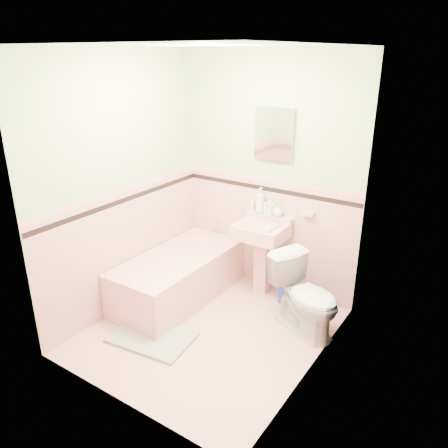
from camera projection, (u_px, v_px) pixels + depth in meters
The scene contains 32 objects.
floor at pixel (209, 330), 4.15m from camera, with size 2.20×2.20×0.00m, color #E8A598.
ceiling at pixel (205, 45), 3.24m from camera, with size 2.20×2.20×0.00m, color white.
wall_back at pixel (269, 177), 4.55m from camera, with size 2.50×2.50×0.00m, color beige.
wall_front at pixel (109, 251), 2.85m from camera, with size 2.50×2.50×0.00m, color beige.
wall_left at pixel (123, 187), 4.21m from camera, with size 2.50×2.50×0.00m, color beige.
wall_right at pixel (320, 230), 3.18m from camera, with size 2.50×2.50×0.00m, color beige.
wainscot_back at pixel (267, 235), 4.78m from camera, with size 2.00×2.00×0.00m, color #EBAA9D.
wainscot_front at pixel (119, 335), 3.09m from camera, with size 2.00×2.00×0.00m, color #EBAA9D.
wainscot_left at pixel (129, 249), 4.44m from camera, with size 2.20×2.20×0.00m, color #EBAA9D.
wainscot_right at pixel (312, 307), 3.43m from camera, with size 2.20×2.20×0.00m, color #EBAA9D.
accent_back at pixel (268, 189), 4.58m from camera, with size 2.00×2.00×0.00m, color black.
accent_front at pixel (113, 268), 2.91m from camera, with size 2.00×2.00×0.00m, color black.
accent_left at pixel (125, 200), 4.25m from camera, with size 2.20×2.20×0.00m, color black.
accent_right at pixel (316, 246), 3.24m from camera, with size 2.20×2.20×0.00m, color black.
cap_back at pixel (268, 180), 4.55m from camera, with size 2.00×2.00×0.00m, color pink.
cap_front at pixel (111, 254), 2.87m from camera, with size 2.00×2.00×0.00m, color pink.
cap_left at pixel (124, 190), 4.22m from camera, with size 2.20×2.20×0.00m, color pink.
cap_right at pixel (317, 233), 3.20m from camera, with size 2.20×2.20×0.00m, color pink.
bathtub at pixel (179, 278), 4.65m from camera, with size 0.70×1.50×0.45m, color #E3A093.
tub_faucet at pixel (217, 222), 5.06m from camera, with size 0.04×0.04×0.12m, color silver.
sink at pixel (260, 260), 4.65m from camera, with size 0.51×0.48×0.80m, color #E3A093, non-canonical shape.
sink_faucet at pixel (268, 208), 4.56m from camera, with size 0.02×0.02×0.10m, color silver.
medicine_cabinet at pixel (274, 134), 4.34m from camera, with size 0.41×0.04×0.51m, color white.
soap_dish at pixel (308, 214), 4.39m from camera, with size 0.12×0.07×0.04m, color #E3A093.
soap_bottle_left at pixel (261, 200), 4.63m from camera, with size 0.10×0.11×0.27m, color #B2B2B2.
soap_bottle_mid at pixel (270, 205), 4.58m from camera, with size 0.09×0.09×0.20m, color #B2B2B2.
soap_bottle_right at pixel (278, 210), 4.55m from camera, with size 0.10×0.10×0.13m, color #B2B2B2.
tube at pixel (252, 206), 4.71m from camera, with size 0.04×0.04×0.12m, color white.
toilet at pixel (306, 296), 4.04m from camera, with size 0.40×0.71×0.72m, color white.
bucket at pixel (288, 291), 4.59m from camera, with size 0.25×0.25×0.25m, color #162AB1, non-canonical shape.
bath_mat at pixel (152, 337), 4.03m from camera, with size 0.73×0.49×0.03m, color gray.
shoe at pixel (154, 329), 4.08m from camera, with size 0.15×0.07×0.06m, color #BF1E59.
Camera 1 is at (2.05, -2.84, 2.45)m, focal length 35.28 mm.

